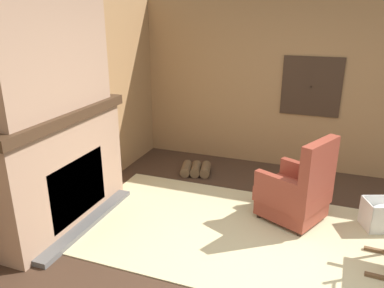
# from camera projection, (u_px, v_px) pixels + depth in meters

# --- Properties ---
(ground_plane) EXTENTS (14.00, 14.00, 0.00)m
(ground_plane) POSITION_uv_depth(u_px,v_px,m) (279.00, 267.00, 3.62)
(ground_plane) COLOR #3D281C
(wood_panel_wall_left) EXTENTS (0.06, 5.82, 2.54)m
(wood_panel_wall_left) POSITION_uv_depth(u_px,v_px,m) (42.00, 116.00, 4.06)
(wood_panel_wall_left) COLOR #9E7247
(wood_panel_wall_left) RESTS_ON ground
(wood_panel_wall_back) EXTENTS (5.82, 0.09, 2.54)m
(wood_panel_wall_back) POSITION_uv_depth(u_px,v_px,m) (310.00, 88.00, 5.53)
(wood_panel_wall_back) COLOR #9E7247
(wood_panel_wall_back) RESTS_ON ground
(fireplace_hearth) EXTENTS (0.57, 1.93, 1.34)m
(fireplace_hearth) POSITION_uv_depth(u_px,v_px,m) (65.00, 170.00, 4.19)
(fireplace_hearth) COLOR #9E7A60
(fireplace_hearth) RESTS_ON ground
(chimney_breast) EXTENTS (0.31, 1.61, 1.18)m
(chimney_breast) POSITION_uv_depth(u_px,v_px,m) (50.00, 54.00, 3.77)
(chimney_breast) COLOR #9E7A60
(chimney_breast) RESTS_ON fireplace_hearth
(area_rug) EXTENTS (3.77, 2.04, 0.01)m
(area_rug) POSITION_uv_depth(u_px,v_px,m) (243.00, 233.00, 4.17)
(area_rug) COLOR #C6B789
(area_rug) RESTS_ON ground
(armchair) EXTENTS (0.89, 0.86, 1.05)m
(armchair) POSITION_uv_depth(u_px,v_px,m) (297.00, 192.00, 4.31)
(armchair) COLOR brown
(armchair) RESTS_ON ground
(firewood_stack) EXTENTS (0.51, 0.46, 0.14)m
(firewood_stack) POSITION_uv_depth(u_px,v_px,m) (196.00, 169.00, 5.69)
(firewood_stack) COLOR brown
(firewood_stack) RESTS_ON ground
(storage_case) EXTENTS (0.18, 0.23, 0.11)m
(storage_case) POSITION_uv_depth(u_px,v_px,m) (62.00, 103.00, 4.09)
(storage_case) COLOR black
(storage_case) RESTS_ON fireplace_hearth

